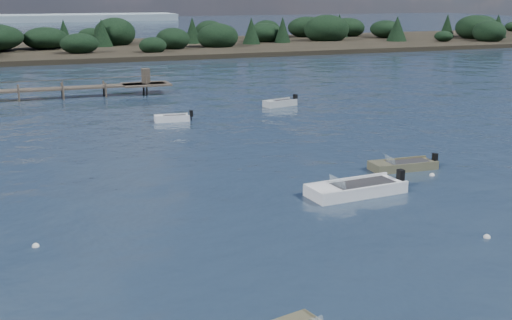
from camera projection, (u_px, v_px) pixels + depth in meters
name	position (u px, v px, depth m)	size (l,w,h in m)	color
ground	(95.00, 81.00, 78.56)	(400.00, 400.00, 0.00)	#162333
dinghy_mid_white_b	(403.00, 167.00, 39.70)	(4.51, 1.73, 1.11)	#6E6949
dinghy_mid_white_a	(355.00, 191.00, 34.81)	(5.93, 2.49, 1.37)	white
tender_far_white	(172.00, 119.00, 54.30)	(3.30, 1.44, 1.12)	white
tender_far_grey_b	(280.00, 104.00, 61.48)	(3.72, 2.05, 1.25)	#AAAFB1
buoy_b	(487.00, 238.00, 28.70)	(0.32, 0.32, 0.32)	silver
buoy_c	(36.00, 247.00, 27.70)	(0.32, 0.32, 0.32)	silver
buoy_d	(432.00, 176.00, 38.33)	(0.32, 0.32, 0.32)	silver
far_headland	(202.00, 38.00, 122.76)	(190.00, 40.00, 5.80)	black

